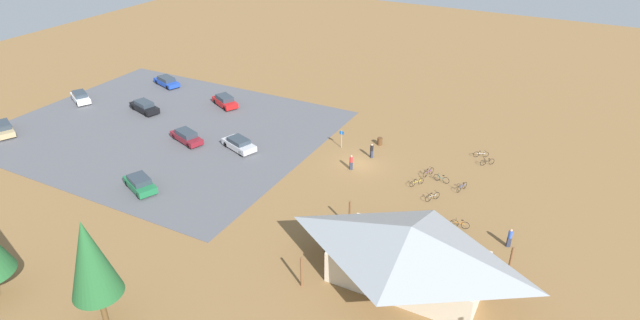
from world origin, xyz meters
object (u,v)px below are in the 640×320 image
Objects in this scene: trash_bin at (380,141)px; car_green_far_end at (140,183)px; bicycle_orange_back_row at (460,224)px; car_blue_near_entry at (167,81)px; bike_pavilion at (409,250)px; lot_sign at (342,137)px; car_black_front_row at (144,107)px; car_red_second_row at (225,101)px; visitor_at_bikes at (372,150)px; car_white_inner_stall at (80,97)px; bicycle_teal_mid_cluster at (441,179)px; pine_east at (90,259)px; car_tan_back_corner at (3,128)px; bicycle_silver_edge_north at (433,197)px; visitor_crossing_yard at (510,237)px; car_silver_end_stall at (239,144)px; bicycle_white_by_bin at (481,154)px; bicycle_black_near_sign at (487,162)px; bicycle_yellow_lone_east at (417,182)px; bicycle_purple_trailside at (428,172)px; car_maroon_mid_lot at (187,136)px; bicycle_blue_yard_right at (462,187)px; visitor_by_pavilion at (351,162)px.

car_green_far_end reaches higher than trash_bin.
bicycle_orange_back_row is 0.34× the size of car_blue_near_entry.
lot_sign is (14.40, -18.18, -1.58)m from bike_pavilion.
car_black_front_row is 1.06× the size of car_red_second_row.
visitor_at_bikes is (-17.91, -17.16, 0.15)m from car_green_far_end.
lot_sign is at bearing -173.42° from car_white_inner_stall.
pine_east is at bearing 62.57° from bicycle_teal_mid_cluster.
car_tan_back_corner is (38.06, 15.96, -0.64)m from lot_sign.
trash_bin is at bearing 174.68° from car_blue_near_entry.
visitor_at_bikes is at bearing -10.46° from bicycle_teal_mid_cluster.
bicycle_silver_edge_north is 33.63m from car_red_second_row.
car_silver_end_stall is at bearing -7.54° from visitor_crossing_yard.
bicycle_white_by_bin is at bearing -84.56° from bicycle_orange_back_row.
bicycle_orange_back_row is at bearing 171.65° from car_black_front_row.
visitor_crossing_yard is at bearing 109.13° from bicycle_black_near_sign.
bicycle_yellow_lone_east is at bearing 178.16° from car_black_front_row.
bicycle_white_by_bin is 0.32× the size of car_green_far_end.
car_white_inner_stall is at bearing 23.46° from car_red_second_row.
bicycle_purple_trailside reaches higher than bicycle_white_by_bin.
bicycle_yellow_lone_east is 0.31× the size of car_green_far_end.
car_maroon_mid_lot reaches higher than car_blue_near_entry.
lot_sign reaches higher than visitor_at_bikes.
bicycle_silver_edge_north is 10.21m from visitor_at_bikes.
visitor_crossing_yard reaches higher than trash_bin.
car_silver_end_stall reaches higher than bicycle_silver_edge_north.
bicycle_silver_edge_north is 0.30× the size of car_red_second_row.
bicycle_blue_yard_right is at bearing -178.36° from car_white_inner_stall.
bicycle_blue_yard_right is 4.48m from bicycle_yellow_lone_east.
car_maroon_mid_lot is at bearing 18.44° from bicycle_black_near_sign.
bike_pavilion is 8.88× the size of bicycle_purple_trailside.
bicycle_orange_back_row is (-1.46, 6.41, -0.00)m from bicycle_blue_yard_right.
bicycle_purple_trailside is 8.22m from visitor_by_pavilion.
visitor_at_bikes is (-4.06, 0.66, -0.50)m from lot_sign.
bicycle_white_by_bin is 0.88× the size of bicycle_teal_mid_cluster.
visitor_by_pavilion is at bearing -51.26° from bike_pavilion.
car_maroon_mid_lot is at bearing 172.40° from car_white_inner_stall.
car_blue_near_entry is 2.99× the size of visitor_by_pavilion.
bicycle_blue_yard_right is 6.65m from bicycle_black_near_sign.
car_red_second_row is at bearing 2.50° from bicycle_white_by_bin.
lot_sign is 4.14m from visitor_at_bikes.
bicycle_purple_trailside reaches higher than bicycle_teal_mid_cluster.
bicycle_yellow_lone_east is at bearing -30.45° from visitor_crossing_yard.
car_tan_back_corner is 27.09m from car_red_second_row.
lot_sign is 12.75m from bicycle_teal_mid_cluster.
pine_east reaches higher than car_white_inner_stall.
bike_pavilion is 54.40m from car_white_inner_stall.
bicycle_silver_edge_north is 0.31× the size of car_green_far_end.
car_tan_back_corner is at bearing 5.75° from visitor_crossing_yard.
bicycle_blue_yard_right is at bearing -50.71° from visitor_crossing_yard.
car_green_far_end is (30.14, 8.54, 0.36)m from bicycle_orange_back_row.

